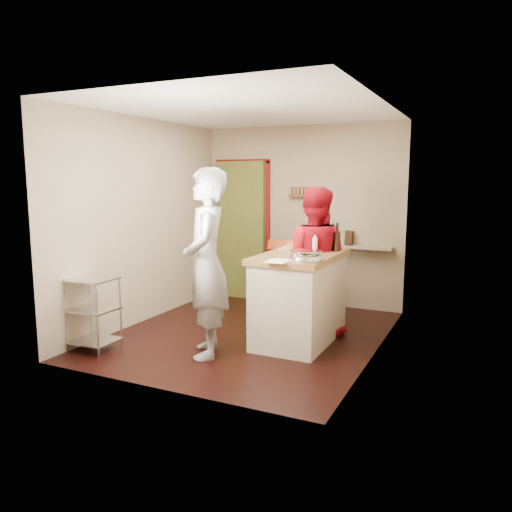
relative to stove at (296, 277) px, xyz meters
The scene contains 10 objects.
floor 1.49m from the stove, 91.94° to the right, with size 3.50×3.50×0.00m, color black.
back_wall 1.03m from the stove, 152.49° to the left, with size 3.00×0.44×2.60m.
left_wall 2.27m from the stove, 137.40° to the right, with size 0.04×3.50×2.60m, color gray.
right_wall 2.20m from the stove, 44.44° to the right, with size 0.04×3.50×2.60m, color gray.
ceiling 2.59m from the stove, 91.94° to the right, with size 3.00×3.50×0.02m, color white.
stove is the anchor object (origin of this frame).
wire_shelving 2.94m from the stove, 116.85° to the right, with size 0.48×0.40×0.80m.
island 1.50m from the stove, 67.18° to the right, with size 0.80×1.43×1.32m.
person_stripe 2.31m from the stove, 93.44° to the right, with size 0.71×0.47×1.95m, color #9F9FA4.
person_red 1.23m from the stove, 58.92° to the right, with size 0.85×0.66×1.75m, color #B00B1C.
Camera 1 is at (2.54, -5.15, 1.83)m, focal length 35.00 mm.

